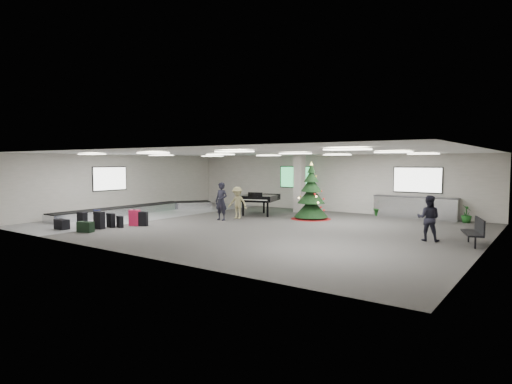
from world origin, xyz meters
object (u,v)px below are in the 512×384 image
Objects in this scene: baggage_carousel at (138,210)px; christmas_tree at (311,199)px; traveler_b at (237,203)px; grand_piano at (259,198)px; traveler_a at (221,201)px; potted_plant_right at (467,214)px; service_counter at (415,207)px; pink_suitcase at (135,218)px; bench at (475,230)px; traveler_bench at (429,218)px; potted_plant_left at (378,208)px.

christmas_tree is at bearing 21.59° from baggage_carousel.
christmas_tree is 3.63m from traveler_b.
grand_piano is 2.78m from traveler_a.
potted_plant_right is at bearing 0.75° from grand_piano.
christmas_tree reaches higher than traveler_a.
baggage_carousel is at bearing -175.90° from traveler_a.
service_counter is 5.61× the size of pink_suitcase.
service_counter is at bearing 38.53° from traveler_a.
pink_suitcase is 8.36m from christmas_tree.
bench is 10.76m from traveler_b.
pink_suitcase is 13.41m from bench.
service_counter is (12.84, 6.73, 0.33)m from baggage_carousel.
grand_piano is 9.54m from traveler_bench.
grand_piano is at bearing -147.99° from potted_plant_left.
pink_suitcase is 12.18m from potted_plant_left.
grand_piano reaches higher than pink_suitcase.
traveler_b is 7.34m from potted_plant_left.
baggage_carousel is at bearing 163.75° from bench.
grand_piano is 1.63× the size of traveler_b.
traveler_b is at bearing 75.37° from traveler_a.
christmas_tree is 3.88m from potted_plant_left.
traveler_bench is at bearing -24.45° from christmas_tree.
potted_plant_right is (0.28, 5.80, -0.41)m from traveler_bench.
bench is (3.60, -6.05, -0.02)m from service_counter.
traveler_a is 1.00m from traveler_b.
grand_piano is at bearing 29.80° from baggage_carousel.
traveler_a is 2.10× the size of potted_plant_left.
grand_piano is 6.20m from potted_plant_left.
bench is 8.01m from potted_plant_left.
grand_piano is at bearing -161.52° from potted_plant_right.
christmas_tree is 3.25× the size of potted_plant_left.
pink_suitcase is 0.28× the size of grand_piano.
traveler_b is (-3.05, -1.96, -0.18)m from christmas_tree.
service_counter is 9.61m from traveler_a.
potted_plant_left is at bearing 33.92° from traveler_b.
traveler_bench is (14.94, 0.66, 0.60)m from baggage_carousel.
traveler_bench reaches higher than potted_plant_right.
pink_suitcase is at bearing -125.20° from traveler_b.
service_counter is 2.50× the size of traveler_bench.
pink_suitcase reaches higher than baggage_carousel.
traveler_b reaches higher than potted_plant_right.
baggage_carousel is 2.40× the size of service_counter.
traveler_bench is 7.12m from potted_plant_left.
baggage_carousel is 9.46m from christmas_tree.
potted_plant_left is at bearing 113.97° from bench.
bench is at bearing -6.76° from pink_suitcase.
potted_plant_left is 1.07× the size of potted_plant_right.
potted_plant_right is at bearing 29.74° from traveler_a.
bench is at bearing -0.85° from traveler_a.
pink_suitcase is 15.05m from potted_plant_right.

